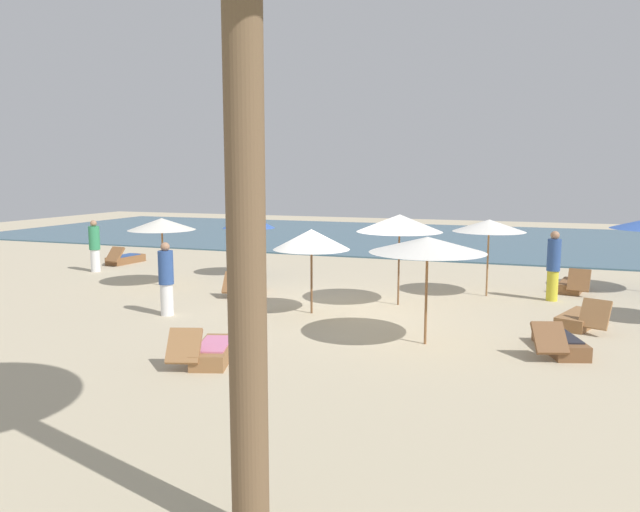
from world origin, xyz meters
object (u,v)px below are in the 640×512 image
(lounger_3, at_px, (559,343))
(lounger_1, at_px, (248,288))
(umbrella_0, at_px, (311,239))
(person_2, at_px, (166,279))
(umbrella_8, at_px, (249,221))
(lounger_2, at_px, (580,319))
(lounger_4, at_px, (125,259))
(person_0, at_px, (95,246))
(umbrella_5, at_px, (400,223))
(person_3, at_px, (553,266))
(lounger_5, at_px, (572,285))
(umbrella_2, at_px, (162,224))
(umbrella_6, at_px, (427,245))
(umbrella_7, at_px, (489,226))
(lounger_6, at_px, (212,351))

(lounger_3, bearing_deg, lounger_1, 159.89)
(umbrella_0, distance_m, person_2, 3.56)
(person_2, bearing_deg, umbrella_8, 96.28)
(lounger_2, height_order, lounger_4, lounger_2)
(person_0, bearing_deg, lounger_4, 97.94)
(lounger_2, bearing_deg, umbrella_5, 169.16)
(umbrella_5, relative_size, lounger_1, 1.32)
(lounger_1, distance_m, person_3, 8.25)
(person_3, bearing_deg, lounger_5, 69.04)
(umbrella_0, bearing_deg, umbrella_8, 131.37)
(person_2, bearing_deg, lounger_4, 133.82)
(umbrella_2, xyz_separation_m, lounger_5, (11.54, 3.19, -1.69))
(umbrella_6, height_order, umbrella_8, umbrella_6)
(umbrella_2, bearing_deg, umbrella_0, -18.66)
(umbrella_7, xyz_separation_m, lounger_5, (2.27, 1.50, -1.78))
(umbrella_7, height_order, person_0, umbrella_7)
(lounger_4, distance_m, lounger_5, 15.50)
(umbrella_2, xyz_separation_m, lounger_6, (5.01, -5.87, -1.68))
(person_0, bearing_deg, lounger_2, -9.13)
(lounger_3, height_order, person_3, person_3)
(umbrella_6, xyz_separation_m, umbrella_7, (0.81, 5.21, -0.04))
(umbrella_0, height_order, umbrella_7, umbrella_7)
(umbrella_8, bearing_deg, umbrella_7, -5.82)
(umbrella_7, distance_m, umbrella_8, 7.67)
(umbrella_0, xyz_separation_m, person_2, (-3.17, -1.35, -0.91))
(umbrella_2, distance_m, lounger_1, 3.41)
(umbrella_2, height_order, umbrella_8, umbrella_2)
(umbrella_0, height_order, lounger_1, umbrella_0)
(person_0, bearing_deg, person_2, -37.60)
(umbrella_2, xyz_separation_m, lounger_1, (2.96, -0.27, -1.68))
(umbrella_5, height_order, umbrella_8, umbrella_5)
(umbrella_7, height_order, umbrella_8, umbrella_7)
(lounger_1, height_order, lounger_5, lounger_5)
(umbrella_0, height_order, person_0, umbrella_0)
(lounger_1, xyz_separation_m, lounger_4, (-6.92, 3.57, -0.00))
(umbrella_0, relative_size, umbrella_5, 0.88)
(lounger_2, bearing_deg, umbrella_6, -140.29)
(person_0, height_order, person_3, person_3)
(person_0, bearing_deg, lounger_5, 6.67)
(umbrella_6, xyz_separation_m, person_2, (-6.20, 0.34, -1.10))
(umbrella_2, xyz_separation_m, person_3, (10.95, 1.65, -0.91))
(umbrella_0, distance_m, lounger_2, 6.30)
(lounger_4, relative_size, person_2, 0.99)
(umbrella_2, distance_m, umbrella_5, 7.21)
(lounger_4, relative_size, lounger_5, 1.01)
(umbrella_6, xyz_separation_m, lounger_1, (-5.50, 3.26, -1.81))
(lounger_5, relative_size, person_0, 0.97)
(lounger_3, bearing_deg, person_0, 162.57)
(umbrella_7, distance_m, lounger_6, 8.86)
(umbrella_5, height_order, lounger_5, umbrella_5)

